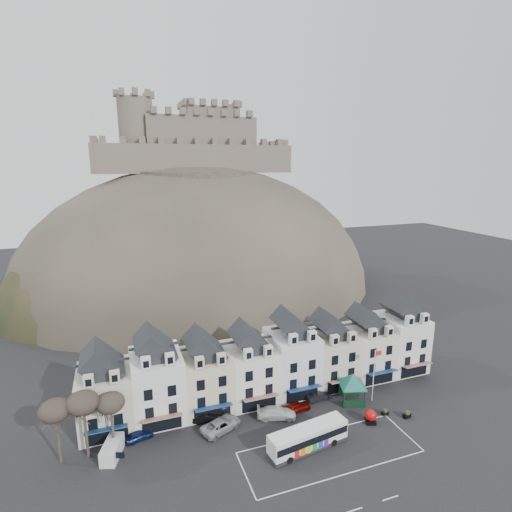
{
  "coord_description": "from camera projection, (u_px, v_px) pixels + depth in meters",
  "views": [
    {
      "loc": [
        -20.83,
        -35.39,
        34.79
      ],
      "look_at": [
        0.41,
        24.0,
        19.87
      ],
      "focal_mm": 28.0,
      "sensor_mm": 36.0,
      "label": 1
    }
  ],
  "objects": [
    {
      "name": "planter_west",
      "position": [
        407.0,
        414.0,
        55.56
      ],
      "size": [
        1.18,
        0.79,
        1.13
      ],
      "rotation": [
        0.0,
        0.0,
        0.12
      ],
      "color": "black",
      "rests_on": "ground"
    },
    {
      "name": "ground",
      "position": [
        321.0,
        463.0,
        47.26
      ],
      "size": [
        300.0,
        300.0,
        0.0
      ],
      "primitive_type": "plane",
      "color": "black",
      "rests_on": "ground"
    },
    {
      "name": "castle_hill",
      "position": [
        204.0,
        290.0,
        110.83
      ],
      "size": [
        100.0,
        76.0,
        68.0
      ],
      "color": "#37322A",
      "rests_on": "ground"
    },
    {
      "name": "red_buoy",
      "position": [
        371.0,
        416.0,
        54.34
      ],
      "size": [
        1.65,
        1.65,
        1.94
      ],
      "rotation": [
        0.0,
        0.0,
        -0.32
      ],
      "color": "black",
      "rests_on": "ground"
    },
    {
      "name": "car_black",
      "position": [
        208.0,
        417.0,
        54.56
      ],
      "size": [
        4.52,
        2.78,
        1.4
      ],
      "primitive_type": "imported",
      "rotation": [
        0.0,
        0.0,
        1.24
      ],
      "color": "black",
      "rests_on": "ground"
    },
    {
      "name": "bus",
      "position": [
        308.0,
        437.0,
        49.34
      ],
      "size": [
        10.78,
        3.88,
        2.97
      ],
      "rotation": [
        0.0,
        0.0,
        0.14
      ],
      "color": "#262628",
      "rests_on": "ground"
    },
    {
      "name": "flagpole",
      "position": [
        374.0,
        372.0,
        58.59
      ],
      "size": [
        1.19,
        0.14,
        8.23
      ],
      "rotation": [
        0.0,
        0.0,
        0.06
      ],
      "color": "silver",
      "rests_on": "ground"
    },
    {
      "name": "tree_left_far",
      "position": [
        55.0,
        411.0,
        45.79
      ],
      "size": [
        3.61,
        3.61,
        8.24
      ],
      "color": "#372E23",
      "rests_on": "ground"
    },
    {
      "name": "car_white",
      "position": [
        276.0,
        413.0,
        55.45
      ],
      "size": [
        5.85,
        3.84,
        1.57
      ],
      "primitive_type": "imported",
      "rotation": [
        0.0,
        0.0,
        1.24
      ],
      "color": "white",
      "rests_on": "ground"
    },
    {
      "name": "planter_east",
      "position": [
        385.0,
        412.0,
        56.16
      ],
      "size": [
        0.99,
        0.68,
        0.97
      ],
      "rotation": [
        0.0,
        0.0,
        -0.04
      ],
      "color": "black",
      "rests_on": "ground"
    },
    {
      "name": "car_charcoal",
      "position": [
        319.0,
        396.0,
        59.7
      ],
      "size": [
        4.08,
        1.63,
        1.32
      ],
      "primitive_type": "imported",
      "rotation": [
        0.0,
        0.0,
        1.63
      ],
      "color": "black",
      "rests_on": "ground"
    },
    {
      "name": "car_maroon",
      "position": [
        297.0,
        407.0,
        56.97
      ],
      "size": [
        4.19,
        2.17,
        1.36
      ],
      "primitive_type": "imported",
      "rotation": [
        0.0,
        0.0,
        1.72
      ],
      "color": "#600905",
      "rests_on": "ground"
    },
    {
      "name": "car_navy",
      "position": [
        139.0,
        435.0,
        51.11
      ],
      "size": [
        3.85,
        2.3,
        1.23
      ],
      "primitive_type": "imported",
      "rotation": [
        0.0,
        0.0,
        1.82
      ],
      "color": "#0D1B44",
      "rests_on": "ground"
    },
    {
      "name": "townhouse_terrace",
      "position": [
        272.0,
        361.0,
        60.72
      ],
      "size": [
        54.4,
        9.35,
        11.8
      ],
      "color": "beige",
      "rests_on": "ground"
    },
    {
      "name": "white_van",
      "position": [
        112.0,
        449.0,
        48.13
      ],
      "size": [
        3.0,
        4.49,
        1.89
      ],
      "rotation": [
        0.0,
        0.0,
        -0.32
      ],
      "color": "white",
      "rests_on": "ground"
    },
    {
      "name": "coach_bay_markings",
      "position": [
        330.0,
        452.0,
        49.06
      ],
      "size": [
        22.0,
        7.5,
        0.01
      ],
      "primitive_type": "cube",
      "color": "silver",
      "rests_on": "ground"
    },
    {
      "name": "castle",
      "position": [
        192.0,
        141.0,
        107.75
      ],
      "size": [
        50.2,
        22.2,
        22.0
      ],
      "color": "#685B50",
      "rests_on": "ground"
    },
    {
      "name": "tree_left_mid",
      "position": [
        83.0,
        403.0,
        46.69
      ],
      "size": [
        3.78,
        3.78,
        8.64
      ],
      "color": "#372E23",
      "rests_on": "ground"
    },
    {
      "name": "bus_shelter",
      "position": [
        353.0,
        380.0,
        58.52
      ],
      "size": [
        6.93,
        6.93,
        4.6
      ],
      "rotation": [
        0.0,
        0.0,
        -0.3
      ],
      "color": "black",
      "rests_on": "ground"
    },
    {
      "name": "tree_left_near",
      "position": [
        110.0,
        403.0,
        47.84
      ],
      "size": [
        3.43,
        3.43,
        7.84
      ],
      "color": "#372E23",
      "rests_on": "ground"
    },
    {
      "name": "car_silver",
      "position": [
        221.0,
        425.0,
        52.91
      ],
      "size": [
        6.15,
        4.65,
        1.57
      ],
      "primitive_type": "imported",
      "rotation": [
        0.0,
        0.0,
        1.99
      ],
      "color": "#A3A7AB",
      "rests_on": "ground"
    }
  ]
}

